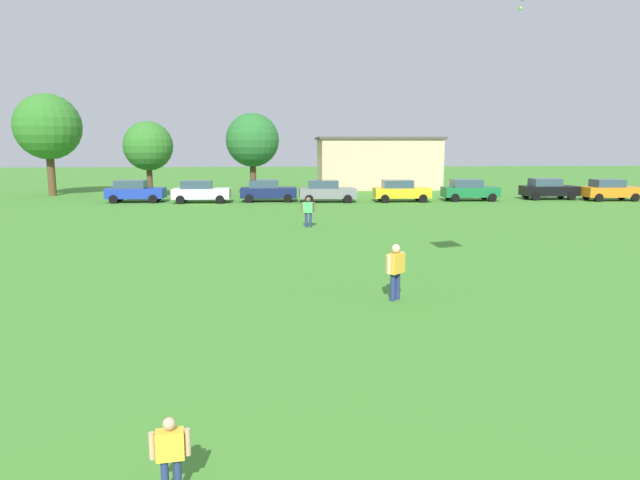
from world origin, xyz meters
The scene contains 16 objects.
ground_plane centered at (0.00, 30.00, 0.00)m, with size 160.00×160.00×0.00m, color #42842D.
child_kite_flyer centered at (-0.57, 3.54, 0.64)m, with size 0.51×0.25×1.07m.
adult_bystander centered at (4.08, 12.56, 0.97)m, with size 0.59×0.58×1.63m.
bystander_near_trees centered at (2.29, 27.30, 0.96)m, with size 0.75×0.42×1.62m.
parked_car_blue_0 centered at (-10.34, 41.60, 0.86)m, with size 4.30×2.02×1.68m.
parked_car_white_1 centered at (-5.27, 40.90, 0.86)m, with size 4.30×2.02×1.68m.
parked_car_navy_2 centered at (-0.20, 41.45, 0.86)m, with size 4.30×2.02×1.68m.
parked_car_gray_3 centered at (4.32, 40.71, 0.86)m, with size 4.30×2.02×1.68m.
parked_car_yellow_4 centered at (10.07, 40.61, 0.86)m, with size 4.30×2.02×1.68m.
parked_car_green_5 centered at (15.61, 41.02, 0.86)m, with size 4.30×2.02×1.68m.
parked_car_black_6 centered at (22.31, 41.74, 0.86)m, with size 4.30×2.02×1.68m.
parked_car_orange_7 centered at (26.69, 40.35, 0.86)m, with size 4.30×2.02×1.68m.
tree_far_left centered at (-18.85, 47.85, 5.83)m, with size 5.54×5.54×8.63m.
tree_center centered at (-10.00, 45.40, 4.23)m, with size 4.02×4.02×6.26m.
tree_far_right centered at (-1.51, 46.08, 4.71)m, with size 4.48×4.48×6.98m.
house_left centered at (10.56, 54.90, 2.55)m, with size 12.13×8.02×5.08m.
Camera 1 is at (0.85, -3.24, 4.43)m, focal length 32.29 mm.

